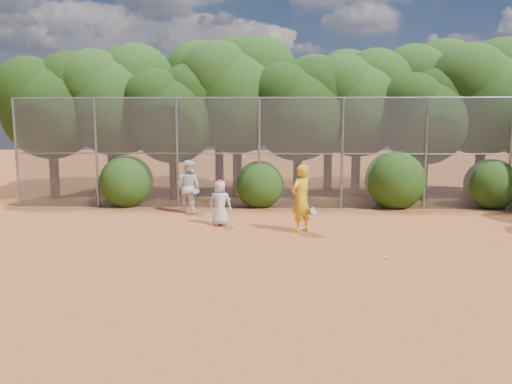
{
  "coord_description": "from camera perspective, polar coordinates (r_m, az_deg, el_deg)",
  "views": [
    {
      "loc": [
        -0.51,
        -12.12,
        3.25
      ],
      "look_at": [
        -1.0,
        2.5,
        1.1
      ],
      "focal_mm": 35.0,
      "sensor_mm": 36.0,
      "label": 1
    }
  ],
  "objects": [
    {
      "name": "tree_12",
      "position": [
        24.44,
        19.11,
        10.87
      ],
      "size": [
        5.02,
        4.37,
        6.88
      ],
      "color": "black",
      "rests_on": "ground"
    },
    {
      "name": "player_teen",
      "position": [
        15.29,
        -4.12,
        -1.21
      ],
      "size": [
        0.72,
        0.5,
        1.43
      ],
      "rotation": [
        0.0,
        0.0,
        3.06
      ],
      "color": "silver",
      "rests_on": "ground"
    },
    {
      "name": "ball_2",
      "position": [
        12.14,
        14.61,
        -7.27
      ],
      "size": [
        0.07,
        0.07,
        0.07
      ],
      "primitive_type": "sphere",
      "color": "yellow",
      "rests_on": "ground"
    },
    {
      "name": "player_yellow",
      "position": [
        14.35,
        5.17,
        -0.76
      ],
      "size": [
        0.93,
        0.84,
        1.97
      ],
      "rotation": [
        0.0,
        0.0,
        3.92
      ],
      "color": "gold",
      "rests_on": "ground"
    },
    {
      "name": "ground",
      "position": [
        12.55,
        4.21,
        -6.66
      ],
      "size": [
        80.0,
        80.0,
        0.0
      ],
      "primitive_type": "plane",
      "color": "#A25024",
      "rests_on": "ground"
    },
    {
      "name": "ball_1",
      "position": [
        14.44,
        10.42,
        -4.64
      ],
      "size": [
        0.07,
        0.07,
        0.07
      ],
      "primitive_type": "sphere",
      "color": "yellow",
      "rests_on": "ground"
    },
    {
      "name": "tree_4",
      "position": [
        20.39,
        4.99,
        9.76
      ],
      "size": [
        4.19,
        3.64,
        5.73
      ],
      "color": "black",
      "rests_on": "ground"
    },
    {
      "name": "tree_0",
      "position": [
        22.06,
        -22.29,
        9.52
      ],
      "size": [
        4.38,
        3.81,
        6.0
      ],
      "color": "black",
      "rests_on": "ground"
    },
    {
      "name": "tree_6",
      "position": [
        21.04,
        18.88,
        8.51
      ],
      "size": [
        3.86,
        3.36,
        5.29
      ],
      "color": "black",
      "rests_on": "ground"
    },
    {
      "name": "bush_0",
      "position": [
        19.35,
        -14.58,
        1.41
      ],
      "size": [
        2.0,
        2.0,
        2.0
      ],
      "primitive_type": "sphere",
      "color": "#1C3F0F",
      "rests_on": "ground"
    },
    {
      "name": "tree_7",
      "position": [
        22.48,
        24.76,
        10.23
      ],
      "size": [
        4.77,
        4.14,
        6.53
      ],
      "color": "black",
      "rests_on": "ground"
    },
    {
      "name": "player_white",
      "position": [
        17.49,
        -7.73,
        0.63
      ],
      "size": [
        1.1,
        1.0,
        1.84
      ],
      "rotation": [
        0.0,
        0.0,
        2.72
      ],
      "color": "silver",
      "rests_on": "ground"
    },
    {
      "name": "tree_2",
      "position": [
        20.34,
        -9.36,
        9.19
      ],
      "size": [
        3.99,
        3.47,
        5.47
      ],
      "color": "black",
      "rests_on": "ground"
    },
    {
      "name": "ball_0",
      "position": [
        13.96,
        8.41,
        -5.05
      ],
      "size": [
        0.07,
        0.07,
        0.07
      ],
      "primitive_type": "sphere",
      "color": "yellow",
      "rests_on": "ground"
    },
    {
      "name": "tree_1",
      "position": [
        21.65,
        -15.62,
        10.48
      ],
      "size": [
        4.64,
        4.03,
        6.35
      ],
      "color": "black",
      "rests_on": "ground"
    },
    {
      "name": "bush_1",
      "position": [
        18.57,
        0.4,
        1.09
      ],
      "size": [
        1.8,
        1.8,
        1.8
      ],
      "primitive_type": "sphere",
      "color": "#1C3F0F",
      "rests_on": "ground"
    },
    {
      "name": "tree_9",
      "position": [
        24.16,
        -16.27,
        10.61
      ],
      "size": [
        4.83,
        4.2,
        6.62
      ],
      "color": "black",
      "rests_on": "ground"
    },
    {
      "name": "tree_3",
      "position": [
        21.04,
        -2.01,
        11.48
      ],
      "size": [
        4.89,
        4.26,
        6.7
      ],
      "color": "black",
      "rests_on": "ground"
    },
    {
      "name": "tree_10",
      "position": [
        23.33,
        -4.13,
        11.73
      ],
      "size": [
        5.15,
        4.48,
        7.06
      ],
      "color": "black",
      "rests_on": "ground"
    },
    {
      "name": "ball_5",
      "position": [
        17.47,
        18.98,
        -2.71
      ],
      "size": [
        0.07,
        0.07,
        0.07
      ],
      "primitive_type": "sphere",
      "color": "yellow",
      "rests_on": "ground"
    },
    {
      "name": "bush_2",
      "position": [
        19.08,
        15.59,
        1.58
      ],
      "size": [
        2.2,
        2.2,
        2.2
      ],
      "primitive_type": "sphere",
      "color": "#1C3F0F",
      "rests_on": "ground"
    },
    {
      "name": "ball_4",
      "position": [
        13.8,
        -1.27,
        -5.11
      ],
      "size": [
        0.07,
        0.07,
        0.07
      ],
      "primitive_type": "sphere",
      "color": "yellow",
      "rests_on": "ground"
    },
    {
      "name": "bush_3",
      "position": [
        20.21,
        25.26,
        1.03
      ],
      "size": [
        1.9,
        1.9,
        1.9
      ],
      "primitive_type": "sphere",
      "color": "#1C3F0F",
      "rests_on": "ground"
    },
    {
      "name": "tree_11",
      "position": [
        22.92,
        8.51,
        10.56
      ],
      "size": [
        4.64,
        4.03,
        6.35
      ],
      "color": "black",
      "rests_on": "ground"
    },
    {
      "name": "tree_5",
      "position": [
        21.47,
        11.68,
        10.32
      ],
      "size": [
        4.51,
        3.92,
        6.17
      ],
      "color": "black",
      "rests_on": "ground"
    },
    {
      "name": "ball_3",
      "position": [
        14.88,
        16.07,
        -4.45
      ],
      "size": [
        0.07,
        0.07,
        0.07
      ],
      "primitive_type": "sphere",
      "color": "yellow",
      "rests_on": "ground"
    },
    {
      "name": "fence_back",
      "position": [
        18.16,
        3.16,
        4.57
      ],
      "size": [
        20.05,
        0.09,
        4.03
      ],
      "color": "gray",
      "rests_on": "ground"
    }
  ]
}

